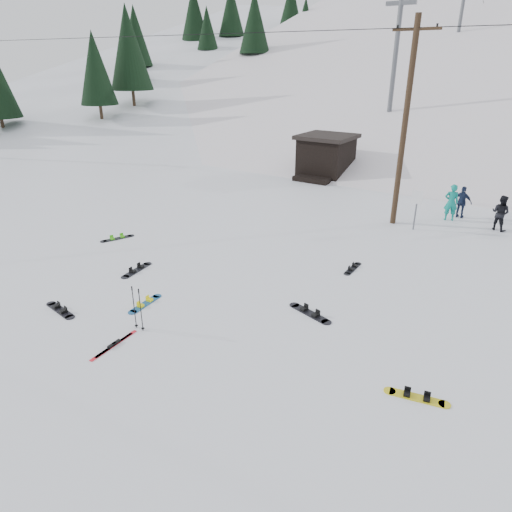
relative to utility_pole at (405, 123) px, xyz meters
The scene contains 20 objects.
ground 14.90m from the utility_pole, 98.13° to the right, with size 200.00×200.00×0.00m, color white.
ski_slope 44.31m from the utility_pole, 92.79° to the left, with size 60.00×75.00×45.00m, color white.
ridge_left 53.35m from the utility_pole, 138.18° to the left, with size 34.00×85.00×38.00m, color white.
treeline_left 44.65m from the utility_pole, 144.16° to the left, with size 20.00×64.00×10.00m, color black, non-canonical shape.
utility_pole is the anchor object (origin of this frame).
trail_sign 3.60m from the utility_pole, 21.04° to the right, with size 0.50×0.09×1.85m.
lift_hut 10.40m from the utility_pole, 135.24° to the left, with size 3.40×4.10×2.75m.
lift_tower_near 17.38m from the utility_pole, 110.56° to the left, with size 2.20×0.36×8.00m.
hero_snowboard 13.76m from the utility_pole, 107.97° to the right, with size 0.40×1.46×0.10m.
hero_skis 15.45m from the utility_pole, 101.73° to the right, with size 0.23×1.67×0.09m.
ski_poles 14.34m from the utility_pole, 102.75° to the right, with size 0.37×0.10×1.35m.
board_scatter_a 15.96m from the utility_pole, 112.75° to the right, with size 1.53×0.47×0.11m.
board_scatter_b 13.18m from the utility_pole, 119.96° to the right, with size 0.49×1.58×0.11m.
board_scatter_c 13.70m from the utility_pole, 136.60° to the right, with size 0.73×1.44×0.11m.
board_scatter_d 10.96m from the utility_pole, 86.04° to the right, with size 1.62×0.68×0.12m.
board_scatter_e 13.59m from the utility_pole, 69.23° to the right, with size 1.47×0.52×0.10m.
board_scatter_f 7.66m from the utility_pole, 85.43° to the right, with size 0.27×1.35×0.09m.
skier_teal 4.76m from the utility_pole, 42.36° to the left, with size 0.65×0.43×1.79m, color #0D8375.
skier_dark 6.05m from the utility_pole, 21.47° to the left, with size 0.80×0.62×1.64m, color black.
skier_navy 5.34m from the utility_pole, 46.78° to the left, with size 0.92×0.38×1.57m, color #192340.
Camera 1 is at (8.11, -7.01, 7.20)m, focal length 32.00 mm.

